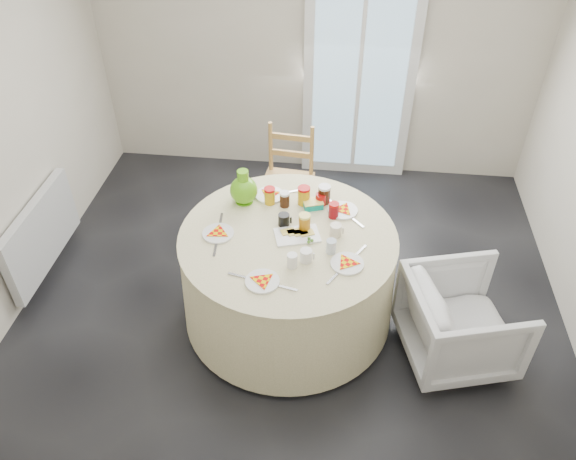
# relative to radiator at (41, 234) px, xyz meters

# --- Properties ---
(floor) EXTENTS (4.00, 4.00, 0.00)m
(floor) POSITION_rel_radiator_xyz_m (1.94, -0.20, -0.38)
(floor) COLOR black
(floor) RESTS_ON ground
(wall_back) EXTENTS (4.00, 0.02, 2.60)m
(wall_back) POSITION_rel_radiator_xyz_m (1.94, 1.80, 0.92)
(wall_back) COLOR #BCB5A3
(wall_back) RESTS_ON floor
(glass_door) EXTENTS (1.00, 0.08, 2.10)m
(glass_door) POSITION_rel_radiator_xyz_m (2.34, 1.75, 0.67)
(glass_door) COLOR silver
(glass_door) RESTS_ON floor
(radiator) EXTENTS (0.07, 1.00, 0.55)m
(radiator) POSITION_rel_radiator_xyz_m (0.00, 0.00, 0.00)
(radiator) COLOR silver
(radiator) RESTS_ON floor
(table) EXTENTS (1.49, 1.49, 0.76)m
(table) POSITION_rel_radiator_xyz_m (1.93, -0.24, -0.01)
(table) COLOR beige
(table) RESTS_ON floor
(wooden_chair) EXTENTS (0.45, 0.43, 0.92)m
(wooden_chair) POSITION_rel_radiator_xyz_m (1.80, 0.80, 0.09)
(wooden_chair) COLOR tan
(wooden_chair) RESTS_ON floor
(armchair) EXTENTS (0.79, 0.82, 0.70)m
(armchair) POSITION_rel_radiator_xyz_m (3.10, -0.47, 0.01)
(armchair) COLOR silver
(armchair) RESTS_ON floor
(place_settings) EXTENTS (1.33, 1.33, 0.02)m
(place_settings) POSITION_rel_radiator_xyz_m (1.93, -0.24, 0.39)
(place_settings) COLOR white
(place_settings) RESTS_ON table
(jar_cluster) EXTENTS (0.52, 0.26, 0.15)m
(jar_cluster) POSITION_rel_radiator_xyz_m (1.97, 0.05, 0.44)
(jar_cluster) COLOR olive
(jar_cluster) RESTS_ON table
(butter_tub) EXTENTS (0.16, 0.14, 0.05)m
(butter_tub) POSITION_rel_radiator_xyz_m (2.06, 0.08, 0.41)
(butter_tub) COLOR #03968A
(butter_tub) RESTS_ON table
(green_pitcher) EXTENTS (0.20, 0.20, 0.25)m
(green_pitcher) POSITION_rel_radiator_xyz_m (1.57, 0.10, 0.49)
(green_pitcher) COLOR #56AC13
(green_pitcher) RESTS_ON table
(cheese_platter) EXTENTS (0.33, 0.26, 0.04)m
(cheese_platter) POSITION_rel_radiator_xyz_m (1.98, -0.24, 0.39)
(cheese_platter) COLOR silver
(cheese_platter) RESTS_ON table
(mugs_glasses) EXTENTS (0.70, 0.70, 0.10)m
(mugs_glasses) POSITION_rel_radiator_xyz_m (2.06, -0.25, 0.43)
(mugs_glasses) COLOR #A39C9C
(mugs_glasses) RESTS_ON table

